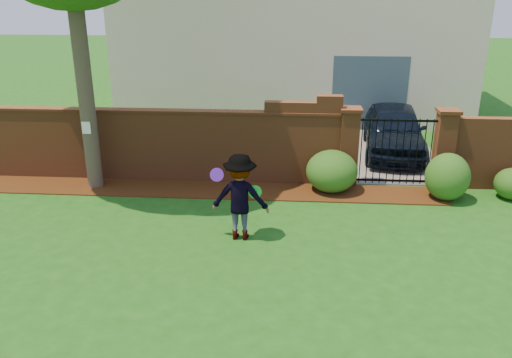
# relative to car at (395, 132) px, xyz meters

# --- Properties ---
(ground) EXTENTS (80.00, 80.00, 0.01)m
(ground) POSITION_rel_car_xyz_m (-3.90, -6.36, -0.69)
(ground) COLOR #1B5014
(ground) RESTS_ON ground
(mulch_bed) EXTENTS (11.10, 1.08, 0.03)m
(mulch_bed) POSITION_rel_car_xyz_m (-4.85, -3.02, -0.67)
(mulch_bed) COLOR #381B0A
(mulch_bed) RESTS_ON ground
(brick_wall) EXTENTS (8.70, 0.31, 2.16)m
(brick_wall) POSITION_rel_car_xyz_m (-5.91, -2.36, 0.24)
(brick_wall) COLOR brown
(brick_wall) RESTS_ON ground
(pillar_left) EXTENTS (0.50, 0.50, 1.88)m
(pillar_left) POSITION_rel_car_xyz_m (-1.50, -2.36, 0.27)
(pillar_left) COLOR brown
(pillar_left) RESTS_ON ground
(pillar_right) EXTENTS (0.50, 0.50, 1.88)m
(pillar_right) POSITION_rel_car_xyz_m (0.70, -2.36, 0.27)
(pillar_right) COLOR brown
(pillar_right) RESTS_ON ground
(iron_gate) EXTENTS (1.78, 0.03, 1.60)m
(iron_gate) POSITION_rel_car_xyz_m (-0.40, -2.36, 0.17)
(iron_gate) COLOR black
(iron_gate) RESTS_ON ground
(driveway) EXTENTS (3.20, 8.00, 0.01)m
(driveway) POSITION_rel_car_xyz_m (-0.40, 1.64, -0.68)
(driveway) COLOR slate
(driveway) RESTS_ON ground
(house) EXTENTS (12.40, 6.40, 6.30)m
(house) POSITION_rel_car_xyz_m (-2.89, 5.64, 2.47)
(house) COLOR beige
(house) RESTS_ON ground
(car) EXTENTS (2.01, 4.17, 1.37)m
(car) POSITION_rel_car_xyz_m (0.00, 0.00, 0.00)
(car) COLOR black
(car) RESTS_ON ground
(paper_notice) EXTENTS (0.20, 0.01, 0.28)m
(paper_notice) POSITION_rel_car_xyz_m (-7.50, -3.15, 0.81)
(paper_notice) COLOR white
(paper_notice) RESTS_ON tree
(shrub_left) EXTENTS (1.20, 1.20, 0.98)m
(shrub_left) POSITION_rel_car_xyz_m (-1.90, -2.84, -0.20)
(shrub_left) COLOR #1B5118
(shrub_left) RESTS_ON ground
(shrub_middle) EXTENTS (0.98, 0.98, 1.08)m
(shrub_middle) POSITION_rel_car_xyz_m (0.63, -3.16, -0.15)
(shrub_middle) COLOR #1B5118
(shrub_middle) RESTS_ON ground
(man) EXTENTS (1.11, 0.68, 1.67)m
(man) POSITION_rel_car_xyz_m (-3.78, -5.40, 0.15)
(man) COLOR gray
(man) RESTS_ON ground
(frisbee_purple) EXTENTS (0.26, 0.11, 0.25)m
(frisbee_purple) POSITION_rel_car_xyz_m (-4.18, -5.51, 0.63)
(frisbee_purple) COLOR #6A21D0
(frisbee_purple) RESTS_ON man
(frisbee_green) EXTENTS (0.25, 0.07, 0.25)m
(frisbee_green) POSITION_rel_car_xyz_m (-3.49, -5.44, 0.29)
(frisbee_green) COLOR green
(frisbee_green) RESTS_ON man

